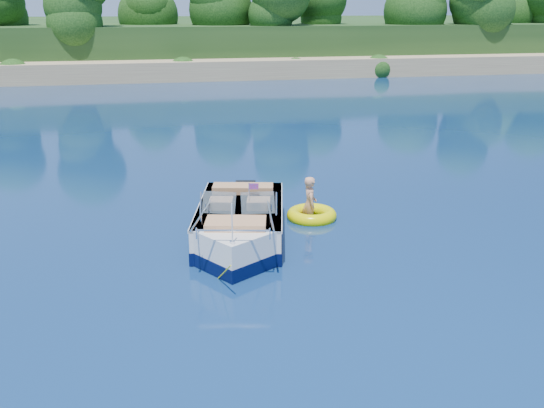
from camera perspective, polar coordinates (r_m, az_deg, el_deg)
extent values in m
plane|color=#091E41|center=(14.81, 1.85, -3.90)|extent=(160.00, 160.00, 0.00)
cube|color=#8C7151|center=(51.69, -8.34, 12.32)|extent=(170.00, 8.00, 2.00)
cube|color=#173214|center=(78.54, -9.75, 14.54)|extent=(170.00, 56.00, 6.00)
cylinder|color=black|center=(55.48, -8.77, 15.59)|extent=(0.44, 0.44, 3.60)
cylinder|color=black|center=(58.26, 12.14, 15.02)|extent=(0.44, 0.44, 2.60)
sphere|color=black|center=(58.20, 12.31, 17.45)|extent=(4.29, 4.29, 4.29)
cube|color=silver|center=(15.32, -2.95, -1.91)|extent=(2.85, 4.22, 1.07)
cube|color=silver|center=(13.62, -3.44, -4.55)|extent=(2.00, 2.00, 1.07)
cube|color=black|center=(15.37, -2.94, -2.43)|extent=(2.88, 4.27, 0.31)
cube|color=black|center=(13.67, -3.43, -5.12)|extent=(2.04, 2.04, 0.31)
cube|color=tan|center=(15.51, -2.89, -0.47)|extent=(2.19, 3.00, 0.10)
cube|color=silver|center=(15.15, -2.98, -0.11)|extent=(2.89, 4.23, 0.06)
cube|color=black|center=(17.30, -2.50, 0.63)|extent=(0.63, 0.47, 0.92)
cube|color=#8C9EA5|center=(14.42, -5.00, 0.13)|extent=(0.84, 0.53, 0.50)
cube|color=#8C9EA5|center=(14.36, -1.35, 0.11)|extent=(0.82, 0.33, 0.50)
cube|color=tan|center=(14.94, -4.80, -0.30)|extent=(0.67, 0.67, 0.41)
cube|color=tan|center=(14.88, -1.27, -0.31)|extent=(0.67, 0.67, 0.41)
cube|color=tan|center=(16.12, -2.74, 1.13)|extent=(1.68, 0.90, 0.39)
cube|color=tan|center=(13.61, -3.42, -2.22)|extent=(1.49, 1.05, 0.35)
cylinder|color=silver|center=(12.54, -3.78, -1.82)|extent=(0.03, 0.03, 0.87)
cube|color=red|center=(14.24, -1.73, 1.68)|extent=(0.22, 0.06, 0.14)
cube|color=silver|center=(12.64, -3.76, -3.62)|extent=(0.11, 0.08, 0.05)
cylinder|color=yellow|center=(12.53, -4.54, -6.44)|extent=(0.16, 1.10, 0.78)
torus|color=#E7E301|center=(16.66, 3.75, -1.06)|extent=(1.64, 1.64, 0.36)
torus|color=red|center=(16.65, 3.76, -1.00)|extent=(1.35, 1.35, 0.12)
imported|color=tan|center=(16.68, 3.51, -1.36)|extent=(0.42, 0.88, 1.71)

